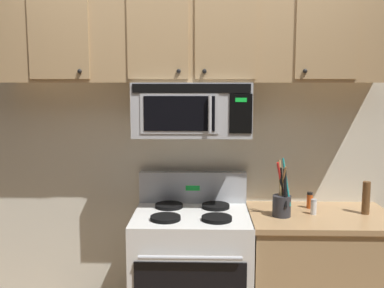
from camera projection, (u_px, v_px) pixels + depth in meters
The scene contains 9 objects.
back_wall at pixel (193, 138), 3.26m from camera, with size 5.20×0.10×2.70m, color silver.
stove_range at pixel (192, 276), 3.01m from camera, with size 0.76×0.69×1.12m.
over_range_microwave at pixel (192, 109), 2.98m from camera, with size 0.76×0.43×0.35m.
upper_cabinets at pixel (192, 40), 2.95m from camera, with size 2.50×0.36×0.55m.
counter_segment at pixel (318, 279), 3.00m from camera, with size 0.93×0.65×0.90m.
utensil_crock_charcoal at pixel (282, 202), 2.88m from camera, with size 0.12×0.13×0.38m.
salt_shaker at pixel (314, 207), 2.93m from camera, with size 0.04×0.04×0.10m.
pepper_mill at pixel (366, 198), 2.93m from camera, with size 0.05×0.05×0.22m, color brown.
spice_jar at pixel (310, 200), 3.07m from camera, with size 0.04×0.04×0.11m.
Camera 1 is at (0.08, -2.44, 1.76)m, focal length 42.22 mm.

